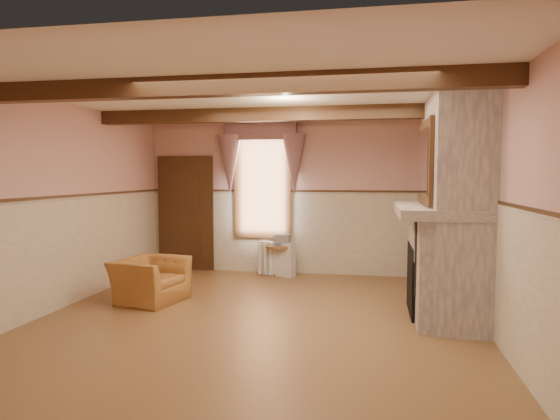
% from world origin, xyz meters
% --- Properties ---
extents(floor, '(5.50, 6.00, 0.01)m').
position_xyz_m(floor, '(0.00, 0.00, 0.00)').
color(floor, brown).
rests_on(floor, ground).
extents(ceiling, '(5.50, 6.00, 0.01)m').
position_xyz_m(ceiling, '(0.00, 0.00, 2.80)').
color(ceiling, silver).
rests_on(ceiling, wall_back).
extents(wall_back, '(5.50, 0.02, 2.80)m').
position_xyz_m(wall_back, '(0.00, 3.00, 1.40)').
color(wall_back, tan).
rests_on(wall_back, floor).
extents(wall_front, '(5.50, 0.02, 2.80)m').
position_xyz_m(wall_front, '(0.00, -3.00, 1.40)').
color(wall_front, tan).
rests_on(wall_front, floor).
extents(wall_left, '(0.02, 6.00, 2.80)m').
position_xyz_m(wall_left, '(-2.75, 0.00, 1.40)').
color(wall_left, tan).
rests_on(wall_left, floor).
extents(wall_right, '(0.02, 6.00, 2.80)m').
position_xyz_m(wall_right, '(2.75, 0.00, 1.40)').
color(wall_right, tan).
rests_on(wall_right, floor).
extents(wainscot, '(5.50, 6.00, 1.50)m').
position_xyz_m(wainscot, '(0.00, 0.00, 0.75)').
color(wainscot, beige).
rests_on(wainscot, floor).
extents(chair_rail, '(5.50, 6.00, 0.08)m').
position_xyz_m(chair_rail, '(0.00, 0.00, 1.50)').
color(chair_rail, black).
rests_on(chair_rail, wainscot).
extents(firebox, '(0.20, 0.95, 0.90)m').
position_xyz_m(firebox, '(2.00, 0.60, 0.45)').
color(firebox, black).
rests_on(firebox, floor).
extents(armchair, '(1.01, 1.10, 0.62)m').
position_xyz_m(armchair, '(-1.71, 0.53, 0.31)').
color(armchair, '#9E662D').
rests_on(armchair, floor).
extents(side_table, '(0.58, 0.58, 0.55)m').
position_xyz_m(side_table, '(-0.22, 2.70, 0.28)').
color(side_table, brown).
rests_on(side_table, floor).
extents(book_stack, '(0.27, 0.33, 0.20)m').
position_xyz_m(book_stack, '(-0.18, 2.71, 0.65)').
color(book_stack, '#B7AD8C').
rests_on(book_stack, side_table).
extents(radiator, '(0.72, 0.44, 0.60)m').
position_xyz_m(radiator, '(-0.28, 2.70, 0.30)').
color(radiator, silver).
rests_on(radiator, floor).
extents(bowl, '(0.32, 0.32, 0.08)m').
position_xyz_m(bowl, '(2.24, 0.39, 1.46)').
color(bowl, brown).
rests_on(bowl, mantel).
extents(mantel_clock, '(0.14, 0.24, 0.20)m').
position_xyz_m(mantel_clock, '(2.24, 1.40, 1.52)').
color(mantel_clock, black).
rests_on(mantel_clock, mantel).
extents(oil_lamp, '(0.11, 0.11, 0.28)m').
position_xyz_m(oil_lamp, '(2.24, 0.90, 1.56)').
color(oil_lamp, gold).
rests_on(oil_lamp, mantel).
extents(candle_red, '(0.06, 0.06, 0.16)m').
position_xyz_m(candle_red, '(2.24, 0.07, 1.50)').
color(candle_red, maroon).
rests_on(candle_red, mantel).
extents(jar_yellow, '(0.06, 0.06, 0.12)m').
position_xyz_m(jar_yellow, '(2.24, 0.31, 1.48)').
color(jar_yellow, gold).
rests_on(jar_yellow, mantel).
extents(fireplace, '(0.85, 2.00, 2.80)m').
position_xyz_m(fireplace, '(2.42, 0.60, 1.40)').
color(fireplace, gray).
rests_on(fireplace, floor).
extents(mantel, '(1.05, 2.05, 0.12)m').
position_xyz_m(mantel, '(2.24, 0.60, 1.36)').
color(mantel, gray).
rests_on(mantel, fireplace).
extents(overmantel_mirror, '(0.06, 1.44, 1.04)m').
position_xyz_m(overmantel_mirror, '(2.06, 0.60, 1.97)').
color(overmantel_mirror, silver).
rests_on(overmantel_mirror, fireplace).
extents(door, '(1.10, 0.10, 2.10)m').
position_xyz_m(door, '(-2.10, 2.94, 1.05)').
color(door, black).
rests_on(door, floor).
extents(window, '(1.06, 0.08, 2.02)m').
position_xyz_m(window, '(-0.60, 2.97, 1.65)').
color(window, white).
rests_on(window, wall_back).
extents(window_drapes, '(1.30, 0.14, 1.40)m').
position_xyz_m(window_drapes, '(-0.60, 2.88, 2.25)').
color(window_drapes, gray).
rests_on(window_drapes, wall_back).
extents(ceiling_beam_front, '(5.50, 0.18, 0.20)m').
position_xyz_m(ceiling_beam_front, '(0.00, -1.20, 2.70)').
color(ceiling_beam_front, black).
rests_on(ceiling_beam_front, ceiling).
extents(ceiling_beam_back, '(5.50, 0.18, 0.20)m').
position_xyz_m(ceiling_beam_back, '(0.00, 1.20, 2.70)').
color(ceiling_beam_back, black).
rests_on(ceiling_beam_back, ceiling).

